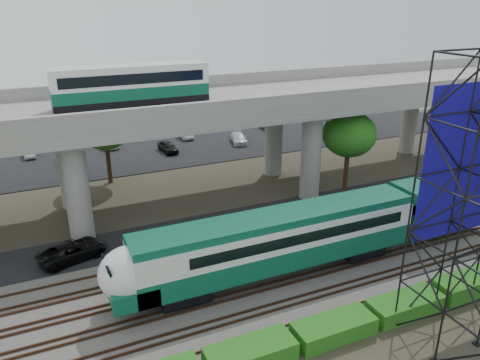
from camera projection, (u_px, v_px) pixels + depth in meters
name	position (u px, v px, depth m)	size (l,w,h in m)	color
ground	(279.00, 298.00, 28.76)	(140.00, 140.00, 0.00)	#474233
ballast_bed	(264.00, 280.00, 30.42)	(90.00, 12.00, 0.20)	slate
service_road	(216.00, 226.00, 37.66)	(90.00, 5.00, 0.08)	black
parking_lot	(146.00, 147.00, 57.60)	(90.00, 18.00, 0.08)	black
harbor_water	(113.00, 111.00, 76.28)	(140.00, 40.00, 0.03)	slate
rail_tracks	(264.00, 277.00, 30.35)	(90.00, 9.52, 0.16)	#472D1E
commuter_train	(308.00, 233.00, 30.62)	(29.30, 3.06, 4.30)	black
overpass	(186.00, 113.00, 39.22)	(80.00, 12.00, 12.40)	#9E9B93
hedge_strip	(334.00, 328.00, 25.29)	(34.60, 1.80, 1.20)	#1A5E15
trees	(137.00, 149.00, 38.66)	(40.94, 16.94, 7.69)	#382314
suv	(72.00, 251.00, 32.67)	(2.19, 4.75, 1.32)	black
parked_cars	(162.00, 141.00, 57.99)	(38.44, 9.67, 1.32)	silver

